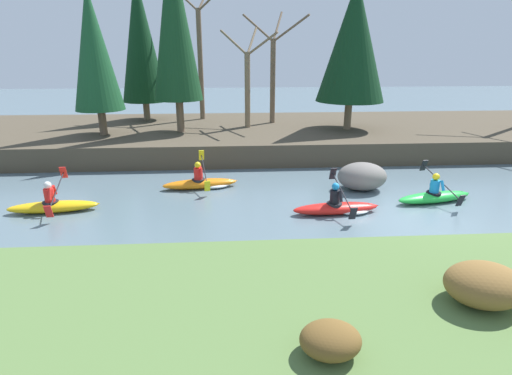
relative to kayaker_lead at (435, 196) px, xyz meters
name	(u,v)px	position (x,y,z in m)	size (l,w,h in m)	color
ground_plane	(412,221)	(-1.44, -1.50, -0.22)	(90.00, 90.00, 0.00)	slate
riverbank_far	(329,134)	(-1.44, 8.96, 0.28)	(44.00, 9.29, 1.01)	#4C4233
conifer_tree_far_left	(93,49)	(-12.80, 7.18, 4.64)	(2.23, 2.23, 6.57)	brown
conifer_tree_left	(140,39)	(-11.54, 11.34, 5.18)	(2.46, 2.46, 7.76)	#7A664C
conifer_tree_mid_left	(174,20)	(-9.20, 7.63, 5.88)	(2.30, 2.30, 8.67)	brown
conifer_tree_centre	(353,42)	(-0.83, 7.81, 4.98)	(3.33, 3.33, 7.00)	#7A664C
bare_tree_upstream	(201,51)	(-8.34, 11.56, 4.53)	(4.34, 4.29, 7.95)	brown
bare_tree_mid_upstream	(248,81)	(-5.84, 8.67, 3.12)	(2.76, 2.73, 4.94)	#7A664C
bare_tree_mid_downstream	(273,71)	(-4.42, 10.01, 3.53)	(3.23, 3.19, 5.82)	brown
shrub_clump_nearest	(330,340)	(-5.49, -7.71, 0.88)	(0.85, 0.71, 0.46)	brown
shrub_clump_second	(484,284)	(-2.72, -6.71, 0.99)	(1.27, 1.06, 0.69)	brown
kayaker_lead	(435,196)	(0.00, 0.00, 0.00)	(2.79, 2.06, 1.20)	green
kayaker_middle	(339,207)	(-3.45, -0.75, -0.02)	(2.79, 2.07, 1.20)	red
kayaker_trailing	(203,183)	(-7.82, 1.95, -0.02)	(2.80, 2.07, 1.20)	orange
kayaker_far_back	(54,205)	(-12.36, -0.06, 0.00)	(2.79, 2.07, 1.20)	yellow
boulder_midstream	(362,176)	(-2.06, 1.41, 0.28)	(1.77, 1.38, 1.00)	slate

